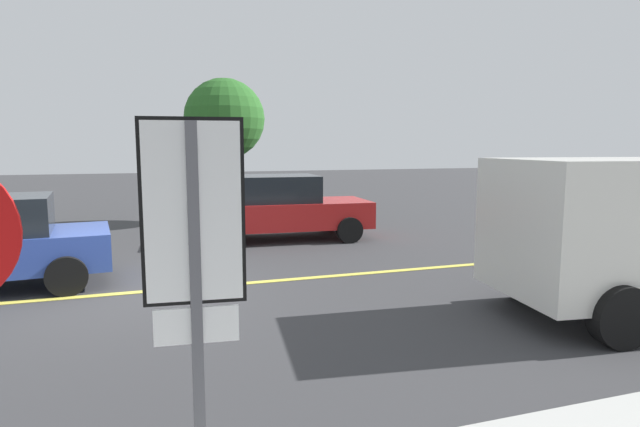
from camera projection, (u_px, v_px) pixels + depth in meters
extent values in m
plane|color=#38383A|center=(107.00, 295.00, 8.33)|extent=(80.00, 80.00, 0.00)
cube|color=#E0D14C|center=(288.00, 280.00, 9.26)|extent=(28.00, 0.16, 0.01)
cube|color=#4C4C51|center=(198.00, 354.00, 2.83)|extent=(0.06, 0.06, 2.50)
cube|color=white|center=(193.00, 212.00, 2.73)|extent=(0.50, 0.07, 0.95)
cube|color=black|center=(193.00, 212.00, 2.73)|extent=(0.54, 0.07, 0.99)
cube|color=white|center=(197.00, 325.00, 2.81)|extent=(0.45, 0.06, 0.20)
cube|color=black|center=(550.00, 198.00, 6.87)|extent=(0.39, 1.85, 0.80)
cylinder|color=black|center=(620.00, 316.00, 6.12)|extent=(0.79, 0.35, 0.76)
cylinder|color=black|center=(523.00, 275.00, 8.07)|extent=(0.79, 0.35, 0.76)
cylinder|color=black|center=(67.00, 276.00, 8.27)|extent=(0.66, 0.28, 0.64)
cylinder|color=black|center=(71.00, 255.00, 9.85)|extent=(0.66, 0.28, 0.64)
cube|color=red|center=(284.00, 214.00, 13.27)|extent=(4.41, 2.12, 0.66)
cube|color=black|center=(276.00, 188.00, 13.13)|extent=(2.16, 1.75, 0.66)
cylinder|color=black|center=(330.00, 220.00, 14.55)|extent=(0.65, 0.26, 0.64)
cylinder|color=black|center=(350.00, 230.00, 12.79)|extent=(0.65, 0.26, 0.64)
cylinder|color=black|center=(224.00, 224.00, 13.83)|extent=(0.65, 0.26, 0.64)
cylinder|color=black|center=(230.00, 235.00, 12.07)|extent=(0.65, 0.26, 0.64)
cylinder|color=#513823|center=(226.00, 182.00, 16.34)|extent=(0.28, 0.28, 2.53)
sphere|color=#286023|center=(225.00, 119.00, 16.09)|extent=(2.47, 2.47, 2.47)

